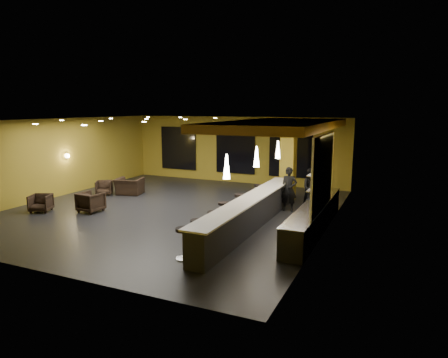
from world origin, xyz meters
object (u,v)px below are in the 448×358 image
at_px(staff_c, 317,191).
at_px(bar_stool_5, 255,196).
at_px(pendant_1, 257,157).
at_px(armchair_c, 104,188).
at_px(bar_counter, 251,213).
at_px(pendant_0, 227,167).
at_px(pendant_2, 278,150).
at_px(armchair_b, 91,202).
at_px(bar_stool_2, 213,220).
at_px(armchair_d, 129,186).
at_px(prep_counter, 314,218).
at_px(bar_stool_0, 183,239).
at_px(armchair_a, 41,203).
at_px(staff_a, 289,189).
at_px(bar_stool_3, 224,211).
at_px(bar_stool_4, 240,202).
at_px(staff_b, 311,188).
at_px(column, 288,160).
at_px(bar_stool_6, 259,191).
at_px(bar_stool_1, 197,230).

bearing_deg(staff_c, bar_stool_5, 176.03).
distance_m(pendant_1, armchair_c, 8.39).
height_order(bar_counter, bar_stool_5, bar_counter).
relative_size(pendant_0, pendant_2, 1.00).
xyz_separation_m(armchair_b, bar_stool_2, (5.60, -0.71, 0.12)).
height_order(pendant_2, bar_stool_2, pendant_2).
bearing_deg(pendant_0, armchair_d, 146.37).
xyz_separation_m(prep_counter, bar_stool_0, (-2.66, -3.84, 0.12)).
relative_size(prep_counter, pendant_1, 8.57).
distance_m(staff_c, armchair_a, 10.70).
relative_size(staff_a, armchair_c, 2.39).
height_order(prep_counter, bar_stool_3, prep_counter).
distance_m(armchair_a, bar_stool_0, 7.77).
xyz_separation_m(staff_c, bar_stool_3, (-2.51, -3.18, -0.28)).
relative_size(staff_c, bar_stool_0, 1.90).
height_order(prep_counter, armchair_d, prep_counter).
bearing_deg(bar_counter, prep_counter, 14.04).
height_order(armchair_c, bar_stool_4, bar_stool_4).
bearing_deg(staff_a, armchair_b, -162.62).
relative_size(prep_counter, bar_stool_4, 7.15).
distance_m(staff_a, armchair_d, 7.55).
height_order(bar_counter, staff_c, staff_c).
bearing_deg(bar_counter, armchair_c, 165.34).
height_order(armchair_c, bar_stool_3, bar_stool_3).
bearing_deg(pendant_1, pendant_2, 90.00).
distance_m(staff_b, bar_stool_2, 5.27).
height_order(pendant_1, pendant_2, same).
height_order(staff_c, bar_stool_4, staff_c).
bearing_deg(bar_stool_3, bar_stool_4, 88.39).
distance_m(column, staff_a, 2.16).
xyz_separation_m(armchair_c, armchair_d, (1.01, 0.55, 0.05)).
distance_m(bar_stool_2, bar_stool_6, 4.73).
xyz_separation_m(bar_counter, bar_stool_1, (-0.74, -2.40, 0.03)).
relative_size(staff_a, bar_stool_6, 2.20).
xyz_separation_m(prep_counter, bar_stool_4, (-2.87, 0.69, 0.11)).
height_order(pendant_0, bar_stool_4, pendant_0).
bearing_deg(armchair_b, bar_stool_5, -148.52).
distance_m(prep_counter, armchair_c, 10.11).
xyz_separation_m(bar_stool_2, bar_stool_4, (-0.09, 2.44, 0.04)).
distance_m(staff_b, bar_stool_5, 2.31).
bearing_deg(staff_a, armchair_d, 172.85).
distance_m(column, bar_stool_2, 6.03).
relative_size(pendant_1, armchair_b, 0.83).
xyz_separation_m(bar_counter, bar_stool_2, (-0.78, -1.25, 0.00)).
bearing_deg(bar_stool_0, bar_stool_1, 95.13).
distance_m(staff_a, armchair_b, 7.68).
xyz_separation_m(bar_counter, bar_stool_5, (-0.71, 2.42, 0.02)).
relative_size(staff_b, bar_stool_0, 1.85).
relative_size(staff_b, bar_stool_2, 2.03).
distance_m(bar_counter, staff_c, 3.44).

